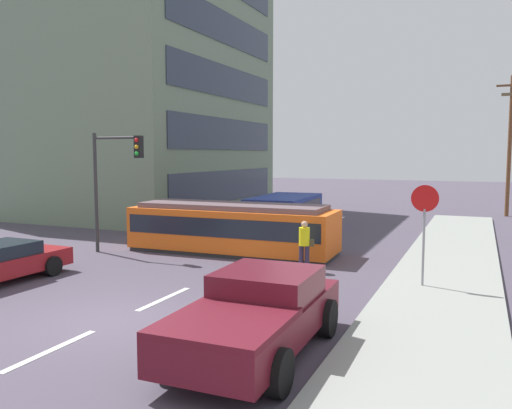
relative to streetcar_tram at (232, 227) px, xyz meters
name	(u,v)px	position (x,y,z in m)	size (l,w,h in m)	color
ground_plane	(274,249)	(1.23, 1.33, -1.01)	(120.00, 120.00, 0.00)	#4B4352
sidewalk_curb_right	(442,287)	(8.03, -2.67, -0.94)	(3.20, 36.00, 0.14)	gray
lane_stripe_0	(51,350)	(1.23, -10.67, -1.00)	(0.16, 2.40, 0.01)	silver
lane_stripe_1	(164,299)	(1.23, -6.67, -1.00)	(0.16, 2.40, 0.01)	silver
lane_stripe_2	(230,269)	(1.23, -2.67, -1.00)	(0.16, 2.40, 0.01)	silver
lane_stripe_3	(308,233)	(1.23, 6.00, -1.00)	(0.16, 2.40, 0.01)	silver
lane_stripe_4	(339,219)	(1.23, 12.00, -1.00)	(0.16, 2.40, 0.01)	silver
corner_building	(128,93)	(-13.09, 10.75, 6.99)	(14.93, 15.65, 16.00)	gray
streetcar_tram	(232,227)	(0.00, 0.00, 0.00)	(8.26, 2.73, 1.95)	orange
city_bus	(284,212)	(0.15, 5.48, 0.04)	(2.70, 5.14, 1.84)	navy
pedestrian_crossing	(304,243)	(3.62, -1.91, -0.06)	(0.50, 0.36, 1.67)	#2F263D
pickup_truck_parked	(258,314)	(5.05, -9.17, -0.21)	(2.34, 5.03, 1.55)	#5B121F
parked_sedan_mid	(195,220)	(-4.04, 3.96, -0.38)	(2.17, 4.04, 1.19)	maroon
stop_sign	(424,214)	(7.50, -2.94, 1.19)	(0.76, 0.07, 2.88)	gray
traffic_light_mast	(114,170)	(-4.10, -2.02, 2.28)	(2.31, 0.33, 4.71)	#333333
utility_pole_far	(510,144)	(10.49, 17.64, 3.52)	(1.80, 0.24, 8.69)	brown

